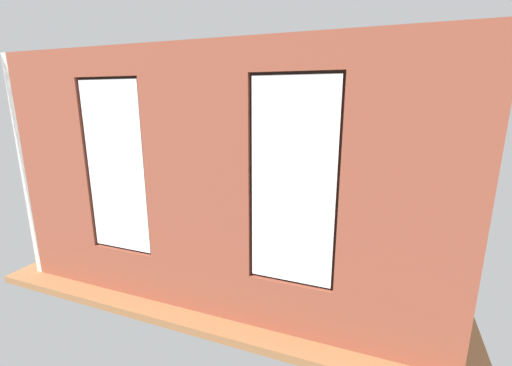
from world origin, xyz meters
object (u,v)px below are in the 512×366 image
coffee_table (260,208)px  potted_plant_between_couches (290,260)px  potted_plant_mid_room_small (300,208)px  couch_by_window (201,258)px  table_plant_small (278,200)px  cup_ceramic (254,202)px  couch_left (390,236)px  tv_flatscreen (166,176)px  potted_plant_foreground_right (212,179)px  papasan_chair (268,191)px  candle_jar (240,203)px  media_console (168,203)px  remote_black (262,207)px  potted_plant_corner_near_left (399,199)px

coffee_table → potted_plant_between_couches: bearing=119.9°
potted_plant_between_couches → potted_plant_mid_room_small: bearing=-78.4°
couch_by_window → table_plant_small: size_ratio=8.17×
cup_ceramic → potted_plant_mid_room_small: potted_plant_mid_room_small is taller
couch_left → potted_plant_mid_room_small: (1.73, -0.67, 0.08)m
cup_ceramic → coffee_table: bearing=149.3°
tv_flatscreen → potted_plant_foreground_right: tv_flatscreen is taller
papasan_chair → potted_plant_mid_room_small: papasan_chair is taller
couch_by_window → candle_jar: size_ratio=16.04×
couch_left → table_plant_small: size_ratio=8.28×
media_console → potted_plant_mid_room_small: 2.96m
tv_flatscreen → table_plant_small: bearing=-174.5°
couch_by_window → cup_ceramic: couch_by_window is taller
potted_plant_foreground_right → coffee_table: bearing=142.6°
remote_black → couch_by_window: bearing=62.0°
media_console → potted_plant_foreground_right: size_ratio=1.34×
cup_ceramic → potted_plant_foreground_right: bearing=-38.0°
cup_ceramic → papasan_chair: size_ratio=0.08×
remote_black → media_console: 2.27m
coffee_table → tv_flatscreen: size_ratio=1.36×
couch_left → tv_flatscreen: tv_flatscreen is taller
couch_left → potted_plant_foreground_right: (4.37, -1.86, 0.20)m
potted_plant_mid_room_small → potted_plant_corner_near_left: 2.25m
remote_black → potted_plant_corner_near_left: (-2.56, -1.59, 0.02)m
potted_plant_corner_near_left → coffee_table: bearing=29.1°
couch_by_window → couch_left: (-2.54, -1.85, 0.00)m
potted_plant_mid_room_small → potted_plant_between_couches: bearing=101.6°
couch_by_window → potted_plant_foreground_right: (1.83, -3.71, 0.20)m
potted_plant_between_couches → potted_plant_foreground_right: potted_plant_between_couches is taller
table_plant_small → remote_black: (0.25, 0.24, -0.10)m
coffee_table → potted_plant_between_couches: 2.59m
cup_ceramic → potted_plant_between_couches: potted_plant_between_couches is taller
table_plant_small → remote_black: bearing=43.9°
coffee_table → remote_black: remote_black is taller
couch_left → potted_plant_between_couches: 2.19m
tv_flatscreen → potted_plant_corner_near_left: potted_plant_corner_near_left is taller
table_plant_small → potted_plant_foreground_right: size_ratio=0.27×
media_console → papasan_chair: size_ratio=1.03×
potted_plant_mid_room_small → potted_plant_corner_near_left: (-1.88, -1.23, 0.06)m
tv_flatscreen → potted_plant_mid_room_small: bearing=-173.1°
coffee_table → papasan_chair: 1.22m
table_plant_small → candle_jar: bearing=18.5°
papasan_chair → potted_plant_foreground_right: (1.63, -0.23, 0.10)m
candle_jar → cup_ceramic: bearing=-137.0°
papasan_chair → potted_plant_corner_near_left: 2.91m
candle_jar → table_plant_small: bearing=-161.5°
couch_left → table_plant_small: 2.24m
potted_plant_between_couches → cup_ceramic: bearing=-58.2°
table_plant_small → media_console: size_ratio=0.20×
table_plant_small → potted_plant_mid_room_small: table_plant_small is taller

